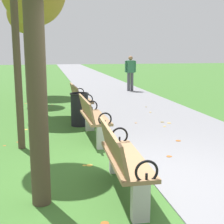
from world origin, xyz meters
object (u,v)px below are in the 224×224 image
(pedestrian_walking, at_px, (130,71))
(trash_bin, at_px, (80,109))
(tree_5, at_px, (31,2))
(park_bench_1, at_px, (122,159))
(park_bench_3, at_px, (80,99))
(park_bench_2, at_px, (93,117))
(tree_4, at_px, (25,16))

(pedestrian_walking, bearing_deg, trash_bin, -115.22)
(tree_5, relative_size, trash_bin, 5.91)
(park_bench_1, xyz_separation_m, tree_5, (-1.46, 10.40, 3.39))
(park_bench_1, height_order, trash_bin, park_bench_1)
(park_bench_3, height_order, trash_bin, park_bench_3)
(park_bench_2, relative_size, tree_4, 0.42)
(tree_5, bearing_deg, park_bench_3, -73.84)
(park_bench_1, distance_m, park_bench_2, 2.74)
(park_bench_3, bearing_deg, park_bench_2, -90.00)
(park_bench_3, relative_size, tree_4, 0.42)
(tree_4, distance_m, tree_5, 2.39)
(park_bench_1, xyz_separation_m, trash_bin, (-0.15, 4.06, -0.06))
(tree_4, distance_m, pedestrian_walking, 5.54)
(park_bench_1, bearing_deg, park_bench_3, 90.00)
(tree_4, bearing_deg, pedestrian_walking, 27.86)
(park_bench_1, relative_size, park_bench_3, 1.00)
(tree_5, distance_m, trash_bin, 7.34)
(park_bench_2, relative_size, tree_5, 0.32)
(tree_4, height_order, tree_5, tree_5)
(park_bench_1, height_order, pedestrian_walking, pedestrian_walking)
(park_bench_3, xyz_separation_m, pedestrian_walking, (2.90, 5.17, 0.44))
(tree_5, height_order, pedestrian_walking, tree_5)
(park_bench_1, bearing_deg, tree_5, 97.99)
(park_bench_2, xyz_separation_m, park_bench_3, (0.00, 2.62, 0.00))
(park_bench_1, relative_size, park_bench_2, 1.00)
(park_bench_1, distance_m, park_bench_3, 5.36)
(tree_4, bearing_deg, trash_bin, -70.42)
(park_bench_3, bearing_deg, park_bench_1, -90.00)
(park_bench_3, distance_m, tree_5, 6.25)
(park_bench_2, distance_m, tree_4, 6.21)
(park_bench_1, height_order, tree_5, tree_5)
(park_bench_2, distance_m, tree_5, 8.50)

